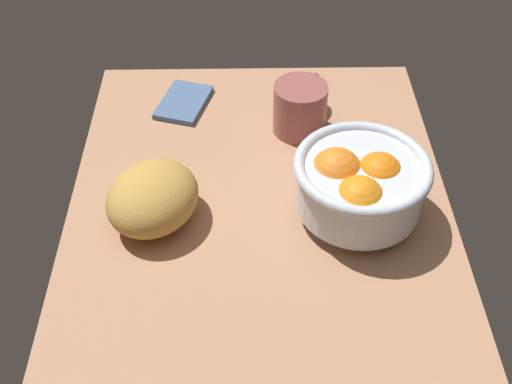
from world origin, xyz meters
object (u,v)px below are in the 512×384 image
object	(u,v)px
fruit_bowl	(359,184)
napkin_folded	(184,102)
mug	(301,107)
bread_loaf	(153,198)

from	to	relation	value
fruit_bowl	napkin_folded	world-z (taller)	fruit_bowl
mug	napkin_folded	bearing A→B (deg)	70.77
napkin_folded	mug	distance (cm)	21.50
bread_loaf	napkin_folded	bearing A→B (deg)	-4.96
napkin_folded	mug	xyz separation A→B (cm)	(-6.97, -19.98, 3.81)
fruit_bowl	napkin_folded	xyz separation A→B (cm)	(27.87, 26.66, -6.02)
bread_loaf	napkin_folded	distance (cm)	28.13
napkin_folded	fruit_bowl	bearing A→B (deg)	-136.28
bread_loaf	fruit_bowl	bearing A→B (deg)	-90.18
bread_loaf	mug	bearing A→B (deg)	-47.10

